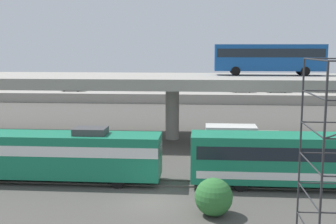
# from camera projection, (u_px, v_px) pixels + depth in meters

# --- Properties ---
(ground_plane) EXTENTS (260.00, 260.00, 0.00)m
(ground_plane) POSITION_uv_depth(u_px,v_px,m) (152.00, 202.00, 28.19)
(ground_plane) COLOR #4C4944
(rail_strip_near) EXTENTS (110.00, 0.12, 0.12)m
(rail_strip_near) POSITION_uv_depth(u_px,v_px,m) (157.00, 186.00, 31.43)
(rail_strip_near) COLOR #59544C
(rail_strip_near) RESTS_ON ground_plane
(rail_strip_far) EXTENTS (110.00, 0.12, 0.12)m
(rail_strip_far) POSITION_uv_depth(u_px,v_px,m) (159.00, 180.00, 32.82)
(rail_strip_far) COLOR #59544C
(rail_strip_far) RESTS_ON ground_plane
(train_locomotive) EXTENTS (16.90, 3.04, 4.18)m
(train_locomotive) POSITION_uv_depth(u_px,v_px,m) (46.00, 153.00, 32.46)
(train_locomotive) COLOR #197A56
(train_locomotive) RESTS_ON ground_plane
(train_coach_lead) EXTENTS (20.33, 3.04, 3.86)m
(train_coach_lead) POSITION_uv_depth(u_px,v_px,m) (333.00, 159.00, 30.84)
(train_coach_lead) COLOR #197A56
(train_coach_lead) RESTS_ON ground_plane
(highway_overpass) EXTENTS (96.00, 11.65, 7.03)m
(highway_overpass) POSITION_uv_depth(u_px,v_px,m) (172.00, 82.00, 46.97)
(highway_overpass) COLOR #9E998E
(highway_overpass) RESTS_ON ground_plane
(transit_bus_on_overpass) EXTENTS (12.00, 2.68, 3.40)m
(transit_bus_on_overpass) POSITION_uv_depth(u_px,v_px,m) (269.00, 57.00, 47.52)
(transit_bus_on_overpass) COLOR #14478C
(transit_bus_on_overpass) RESTS_ON highway_overpass
(service_truck_west) EXTENTS (6.80, 2.46, 3.04)m
(service_truck_west) POSITION_uv_depth(u_px,v_px,m) (240.00, 141.00, 39.21)
(service_truck_west) COLOR #9E998C
(service_truck_west) RESTS_ON ground_plane
(pier_parking_lot) EXTENTS (74.00, 10.32, 1.76)m
(pier_parking_lot) POSITION_uv_depth(u_px,v_px,m) (185.00, 96.00, 82.29)
(pier_parking_lot) COLOR #9E998E
(pier_parking_lot) RESTS_ON ground_plane
(parked_car_0) EXTENTS (4.06, 1.97, 1.50)m
(parked_car_0) POSITION_uv_depth(u_px,v_px,m) (242.00, 88.00, 81.09)
(parked_car_0) COLOR black
(parked_car_0) RESTS_ON pier_parking_lot
(parked_car_1) EXTENTS (4.62, 1.85, 1.50)m
(parked_car_1) POSITION_uv_depth(u_px,v_px,m) (141.00, 87.00, 83.79)
(parked_car_1) COLOR #515459
(parked_car_1) RESTS_ON pier_parking_lot
(parked_car_2) EXTENTS (4.05, 1.86, 1.50)m
(parked_car_2) POSITION_uv_depth(u_px,v_px,m) (325.00, 88.00, 80.40)
(parked_car_2) COLOR #9E998C
(parked_car_2) RESTS_ON pier_parking_lot
(parked_car_3) EXTENTS (4.30, 1.90, 1.50)m
(parked_car_3) POSITION_uv_depth(u_px,v_px,m) (277.00, 88.00, 80.60)
(parked_car_3) COLOR silver
(parked_car_3) RESTS_ON pier_parking_lot
(parked_car_4) EXTENTS (4.42, 1.82, 1.50)m
(parked_car_4) POSITION_uv_depth(u_px,v_px,m) (72.00, 87.00, 82.96)
(parked_car_4) COLOR silver
(parked_car_4) RESTS_ON pier_parking_lot
(parked_car_5) EXTENTS (4.30, 1.93, 1.50)m
(parked_car_5) POSITION_uv_depth(u_px,v_px,m) (277.00, 87.00, 82.98)
(parked_car_5) COLOR maroon
(parked_car_5) RESTS_ON pier_parking_lot
(parked_car_6) EXTENTS (4.59, 2.00, 1.50)m
(parked_car_6) POSITION_uv_depth(u_px,v_px,m) (58.00, 86.00, 86.47)
(parked_car_6) COLOR silver
(parked_car_6) RESTS_ON pier_parking_lot
(harbor_water) EXTENTS (140.00, 36.00, 0.01)m
(harbor_water) POSITION_uv_depth(u_px,v_px,m) (188.00, 89.00, 105.10)
(harbor_water) COLOR navy
(harbor_water) RESTS_ON ground_plane
(shrub_right) EXTENTS (2.31, 2.31, 2.31)m
(shrub_right) POSITION_uv_depth(u_px,v_px,m) (214.00, 197.00, 25.88)
(shrub_right) COLOR #307134
(shrub_right) RESTS_ON ground_plane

